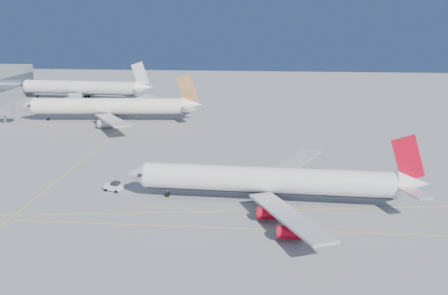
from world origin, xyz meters
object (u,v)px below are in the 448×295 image
airliner_virgin (273,181)px  pushback_tug (114,187)px  airliner_etihad (112,106)px  airliner_third (84,88)px

airliner_virgin → pushback_tug: bearing=176.8°
airliner_virgin → pushback_tug: airliner_virgin is taller
airliner_etihad → airliner_virgin: bearing=-57.4°
airliner_etihad → pushback_tug: size_ratio=15.57×
pushback_tug → airliner_virgin: bearing=11.5°
airliner_third → pushback_tug: bearing=-62.9°
pushback_tug → airliner_etihad: bearing=124.7°
airliner_etihad → pushback_tug: (23.72, -76.01, -4.46)m
airliner_virgin → airliner_third: bearing=127.7°
airliner_third → pushback_tug: 133.08m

